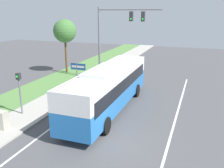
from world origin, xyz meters
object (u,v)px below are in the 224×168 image
Objects in this scene: bus at (109,86)px; signal_gantry at (116,30)px; street_sign at (78,72)px; pedestrian_signal at (19,87)px; utility_cabinet at (2,120)px.

bus is 1.57× the size of signal_gantry.
bus is at bearing -33.44° from street_sign.
bus is 6.19m from pedestrian_signal.
street_sign is (-1.83, -4.75, -3.24)m from signal_gantry.
street_sign is (-3.86, 2.55, 0.17)m from bus.
utility_cabinet is at bearing -103.02° from signal_gantry.
utility_cabinet is (-4.96, -5.37, -1.16)m from bus.
bus is at bearing -74.45° from signal_gantry.
pedestrian_signal is 2.68× the size of utility_cabinet.
signal_gantry is at bearing 68.95° from street_sign.
utility_cabinet is at bearing -97.92° from street_sign.
signal_gantry is (-2.03, 7.30, 3.41)m from bus.
utility_cabinet is (0.42, -2.32, -1.39)m from pedestrian_signal.
signal_gantry is 2.67× the size of street_sign.
street_sign is at bearing 74.77° from pedestrian_signal.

